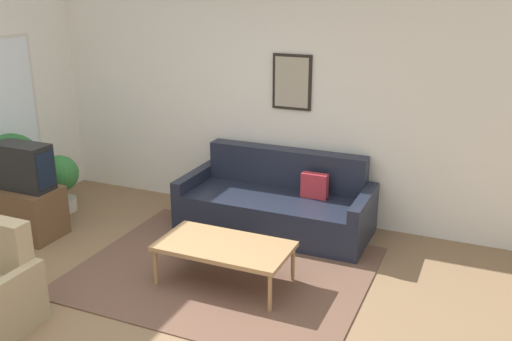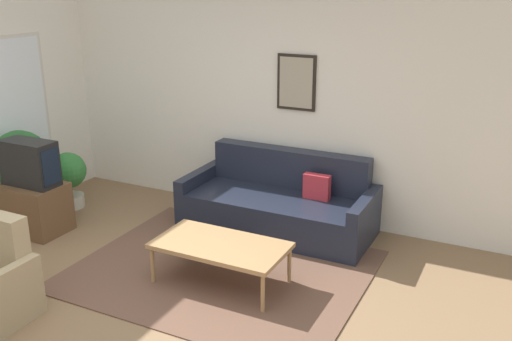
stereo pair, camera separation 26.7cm
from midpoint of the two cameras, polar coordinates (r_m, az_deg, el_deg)
name	(u,v)px [view 1 (the left image)]	position (r m, az deg, el deg)	size (l,w,h in m)	color
ground_plane	(118,326)	(4.82, -15.25, -14.82)	(16.00, 16.00, 0.00)	#846647
area_rug	(224,271)	(5.45, -4.68, -9.97)	(2.64, 2.15, 0.01)	brown
wall_back	(255,96)	(6.48, -1.29, 7.43)	(8.00, 0.09, 2.70)	white
couch	(277,204)	(6.20, 0.87, -3.40)	(2.05, 0.90, 0.83)	#1E2333
coffee_table	(224,247)	(5.09, -4.71, -7.69)	(1.18, 0.63, 0.39)	#A87F51
tv_stand	(29,212)	(6.54, -22.82, -3.88)	(0.64, 0.49, 0.54)	brown
tv	(23,167)	(6.38, -23.37, 0.35)	(0.61, 0.28, 0.48)	black
potted_plant_tall	(12,166)	(6.78, -24.22, 0.44)	(0.64, 0.64, 1.04)	#935638
potted_plant_by_window	(61,179)	(7.07, -19.99, -0.77)	(0.43, 0.43, 0.67)	beige
potted_plant_small	(35,186)	(6.80, -22.29, -1.41)	(0.43, 0.43, 0.69)	#383D42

